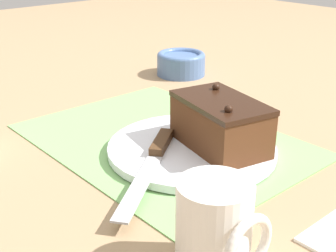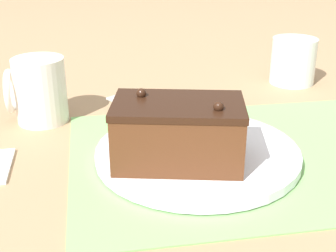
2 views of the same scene
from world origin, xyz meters
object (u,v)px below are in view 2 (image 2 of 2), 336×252
at_px(serving_knife, 187,123).
at_px(coffee_mug, 39,90).
at_px(chocolate_cake, 178,132).
at_px(drinking_glass, 293,61).
at_px(cake_plate, 197,152).

bearing_deg(serving_knife, coffee_mug, 119.62).
xyz_separation_m(chocolate_cake, coffee_mug, (0.18, -0.20, -0.00)).
relative_size(serving_knife, drinking_glass, 2.50).
bearing_deg(coffee_mug, serving_knife, 155.73).
bearing_deg(drinking_glass, serving_knife, 39.60).
height_order(cake_plate, drinking_glass, drinking_glass).
relative_size(serving_knife, coffee_mug, 2.16).
height_order(cake_plate, serving_knife, serving_knife).
xyz_separation_m(drinking_glass, coffee_mug, (0.46, 0.11, 0.01)).
bearing_deg(coffee_mug, cake_plate, 141.37).
distance_m(chocolate_cake, coffee_mug, 0.26).
relative_size(chocolate_cake, coffee_mug, 1.71).
distance_m(drinking_glass, coffee_mug, 0.47).
height_order(chocolate_cake, drinking_glass, chocolate_cake).
xyz_separation_m(cake_plate, serving_knife, (-0.00, -0.07, 0.01)).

